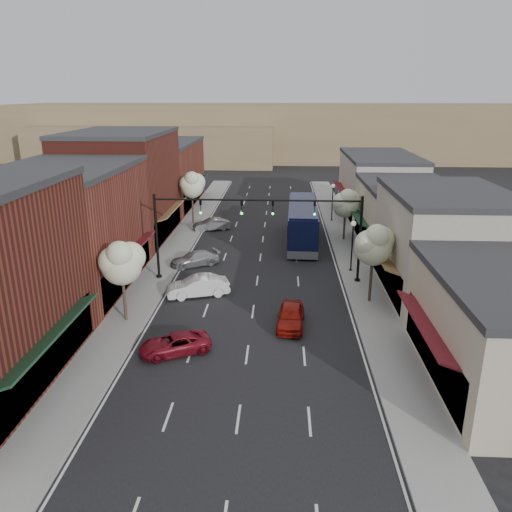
# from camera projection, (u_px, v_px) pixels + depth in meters

# --- Properties ---
(ground) EXTENTS (160.00, 160.00, 0.00)m
(ground) POSITION_uv_depth(u_px,v_px,m) (251.00, 324.00, 32.66)
(ground) COLOR black
(ground) RESTS_ON ground
(sidewalk_left) EXTENTS (2.80, 73.00, 0.15)m
(sidewalk_left) POSITION_uv_depth(u_px,v_px,m) (180.00, 241.00, 50.60)
(sidewalk_left) COLOR gray
(sidewalk_left) RESTS_ON ground
(sidewalk_right) EXTENTS (2.80, 73.00, 0.15)m
(sidewalk_right) POSITION_uv_depth(u_px,v_px,m) (346.00, 244.00, 49.78)
(sidewalk_right) COLOR gray
(sidewalk_right) RESTS_ON ground
(curb_left) EXTENTS (0.25, 73.00, 0.17)m
(curb_left) POSITION_uv_depth(u_px,v_px,m) (193.00, 242.00, 50.54)
(curb_left) COLOR gray
(curb_left) RESTS_ON ground
(curb_right) EXTENTS (0.25, 73.00, 0.17)m
(curb_right) POSITION_uv_depth(u_px,v_px,m) (332.00, 244.00, 49.85)
(curb_right) COLOR gray
(curb_right) RESTS_ON ground
(bldg_left_midnear) EXTENTS (10.14, 14.10, 9.40)m
(bldg_left_midnear) POSITION_uv_depth(u_px,v_px,m) (68.00, 229.00, 37.60)
(bldg_left_midnear) COLOR brown
(bldg_left_midnear) RESTS_ON ground
(bldg_left_midfar) EXTENTS (10.14, 14.10, 10.90)m
(bldg_left_midfar) POSITION_uv_depth(u_px,v_px,m) (123.00, 186.00, 50.66)
(bldg_left_midfar) COLOR maroon
(bldg_left_midfar) RESTS_ON ground
(bldg_left_far) EXTENTS (10.14, 18.10, 8.40)m
(bldg_left_far) POSITION_uv_depth(u_px,v_px,m) (161.00, 174.00, 66.23)
(bldg_left_far) COLOR brown
(bldg_left_far) RESTS_ON ground
(bldg_right_near) EXTENTS (9.14, 12.10, 5.90)m
(bldg_right_near) POSITION_uv_depth(u_px,v_px,m) (512.00, 330.00, 25.39)
(bldg_right_near) COLOR #BCB095
(bldg_right_near) RESTS_ON ground
(bldg_right_midnear) EXTENTS (9.14, 12.10, 7.90)m
(bldg_right_midnear) POSITION_uv_depth(u_px,v_px,m) (443.00, 244.00, 36.47)
(bldg_right_midnear) COLOR #B1A998
(bldg_right_midnear) RESTS_ON ground
(bldg_right_midfar) EXTENTS (9.14, 12.10, 6.40)m
(bldg_right_midfar) POSITION_uv_depth(u_px,v_px,m) (404.00, 216.00, 48.09)
(bldg_right_midfar) COLOR #BCB095
(bldg_right_midfar) RESTS_ON ground
(bldg_right_far) EXTENTS (9.14, 16.10, 7.40)m
(bldg_right_far) POSITION_uv_depth(u_px,v_px,m) (378.00, 185.00, 61.22)
(bldg_right_far) COLOR #B1A998
(bldg_right_far) RESTS_ON ground
(hill_far) EXTENTS (120.00, 30.00, 12.00)m
(hill_far) POSITION_uv_depth(u_px,v_px,m) (274.00, 131.00, 116.22)
(hill_far) COLOR #7A6647
(hill_far) RESTS_ON ground
(hill_near) EXTENTS (50.00, 20.00, 8.00)m
(hill_near) POSITION_uv_depth(u_px,v_px,m) (157.00, 144.00, 106.67)
(hill_near) COLOR #7A6647
(hill_near) RESTS_ON ground
(signal_mast_right) EXTENTS (8.22, 0.46, 7.00)m
(signal_mast_right) POSITION_uv_depth(u_px,v_px,m) (330.00, 226.00, 38.54)
(signal_mast_right) COLOR black
(signal_mast_right) RESTS_ON ground
(signal_mast_left) EXTENTS (8.22, 0.46, 7.00)m
(signal_mast_left) POSITION_uv_depth(u_px,v_px,m) (186.00, 224.00, 39.09)
(signal_mast_left) COLOR black
(signal_mast_left) RESTS_ON ground
(tree_right_near) EXTENTS (2.85, 2.65, 5.95)m
(tree_right_near) POSITION_uv_depth(u_px,v_px,m) (374.00, 244.00, 34.61)
(tree_right_near) COLOR #47382B
(tree_right_near) RESTS_ON ground
(tree_right_far) EXTENTS (2.85, 2.65, 5.43)m
(tree_right_far) POSITION_uv_depth(u_px,v_px,m) (346.00, 202.00, 49.94)
(tree_right_far) COLOR #47382B
(tree_right_far) RESTS_ON ground
(tree_left_near) EXTENTS (2.85, 2.65, 5.69)m
(tree_left_near) POSITION_uv_depth(u_px,v_px,m) (122.00, 261.00, 31.70)
(tree_left_near) COLOR #47382B
(tree_left_near) RESTS_ON ground
(tree_left_far) EXTENTS (2.85, 2.65, 6.13)m
(tree_left_far) POSITION_uv_depth(u_px,v_px,m) (192.00, 184.00, 56.25)
(tree_left_far) COLOR #47382B
(tree_left_far) RESTS_ON ground
(lamp_post_near) EXTENTS (0.44, 0.44, 4.44)m
(lamp_post_near) POSITION_uv_depth(u_px,v_px,m) (353.00, 238.00, 41.31)
(lamp_post_near) COLOR black
(lamp_post_near) RESTS_ON ground
(lamp_post_far) EXTENTS (0.44, 0.44, 4.44)m
(lamp_post_far) POSITION_uv_depth(u_px,v_px,m) (333.00, 196.00, 57.92)
(lamp_post_far) COLOR black
(lamp_post_far) RESTS_ON ground
(coach_bus) EXTENTS (3.15, 12.88, 3.91)m
(coach_bus) POSITION_uv_depth(u_px,v_px,m) (302.00, 222.00, 50.19)
(coach_bus) COLOR #0D1234
(coach_bus) RESTS_ON ground
(red_hatchback) EXTENTS (1.99, 4.31, 1.43)m
(red_hatchback) POSITION_uv_depth(u_px,v_px,m) (291.00, 316.00, 32.19)
(red_hatchback) COLOR #9C140B
(red_hatchback) RESTS_ON ground
(parked_car_a) EXTENTS (4.55, 3.42, 1.15)m
(parked_car_a) POSITION_uv_depth(u_px,v_px,m) (175.00, 344.00, 28.89)
(parked_car_a) COLOR maroon
(parked_car_a) RESTS_ON ground
(parked_car_b) EXTENTS (4.89, 2.94, 1.52)m
(parked_car_b) POSITION_uv_depth(u_px,v_px,m) (198.00, 286.00, 37.02)
(parked_car_b) COLOR white
(parked_car_b) RESTS_ON ground
(parked_car_c) EXTENTS (4.63, 3.63, 1.25)m
(parked_car_c) POSITION_uv_depth(u_px,v_px,m) (195.00, 259.00, 43.56)
(parked_car_c) COLOR #9FA0A5
(parked_car_c) RESTS_ON ground
(parked_car_e) EXTENTS (4.24, 2.72, 1.32)m
(parked_car_e) POSITION_uv_depth(u_px,v_px,m) (212.00, 224.00, 54.84)
(parked_car_e) COLOR gray
(parked_car_e) RESTS_ON ground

